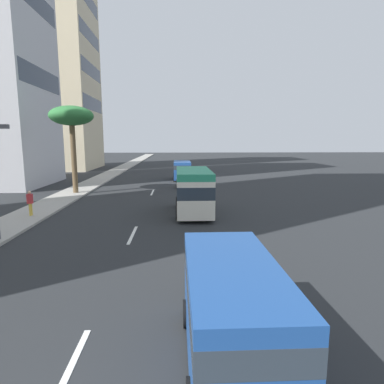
# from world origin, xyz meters

# --- Properties ---
(ground_plane) EXTENTS (198.00, 198.00, 0.00)m
(ground_plane) POSITION_xyz_m (31.50, 0.00, 0.00)
(ground_plane) COLOR #26282B
(sidewalk_right) EXTENTS (162.00, 2.82, 0.15)m
(sidewalk_right) POSITION_xyz_m (31.50, 7.30, 0.07)
(sidewalk_right) COLOR #9E9B93
(sidewalk_right) RESTS_ON ground_plane
(lane_stripe_near) EXTENTS (3.20, 0.16, 0.01)m
(lane_stripe_near) POSITION_xyz_m (3.63, 0.00, 0.01)
(lane_stripe_near) COLOR silver
(lane_stripe_near) RESTS_ON ground_plane
(lane_stripe_mid) EXTENTS (3.20, 0.16, 0.01)m
(lane_stripe_mid) POSITION_xyz_m (13.76, 0.00, 0.01)
(lane_stripe_mid) COLOR silver
(lane_stripe_mid) RESTS_ON ground_plane
(lane_stripe_far) EXTENTS (3.20, 0.16, 0.01)m
(lane_stripe_far) POSITION_xyz_m (27.56, 0.00, 0.01)
(lane_stripe_far) COLOR silver
(lane_stripe_far) RESTS_ON ground_plane
(minibus_lead) EXTENTS (6.07, 2.38, 2.95)m
(minibus_lead) POSITION_xyz_m (18.62, -3.44, 1.62)
(minibus_lead) COLOR silver
(minibus_lead) RESTS_ON ground_plane
(car_second) EXTENTS (4.18, 1.95, 1.67)m
(car_second) POSITION_xyz_m (31.56, -3.24, 0.79)
(car_second) COLOR silver
(car_second) RESTS_ON ground_plane
(van_third) EXTENTS (5.21, 2.19, 2.30)m
(van_third) POSITION_xyz_m (37.52, -3.00, 1.32)
(van_third) COLOR #1E478C
(van_third) RESTS_ON ground_plane
(van_fourth) EXTENTS (4.71, 2.07, 2.29)m
(van_fourth) POSITION_xyz_m (3.90, -3.51, 1.31)
(van_fourth) COLOR #1E478C
(van_fourth) RESTS_ON ground_plane
(pedestrian_near_lamp) EXTENTS (0.30, 0.33, 1.60)m
(pedestrian_near_lamp) POSITION_xyz_m (17.85, 6.98, 1.02)
(pedestrian_near_lamp) COLOR gold
(pedestrian_near_lamp) RESTS_ON sidewalk_right
(palm_tree) EXTENTS (3.84, 3.84, 7.77)m
(palm_tree) POSITION_xyz_m (26.97, 6.97, 6.86)
(palm_tree) COLOR brown
(palm_tree) RESTS_ON sidewalk_right
(office_tower_far) EXTENTS (13.32, 12.69, 45.92)m
(office_tower_far) POSITION_xyz_m (54.61, 18.23, 22.96)
(office_tower_far) COLOR beige
(office_tower_far) RESTS_ON ground_plane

